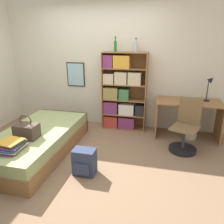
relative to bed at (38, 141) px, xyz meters
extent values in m
plane|color=#84664C|center=(0.69, -0.02, -0.20)|extent=(14.00, 14.00, 0.00)
cube|color=beige|center=(0.69, 1.56, 1.10)|extent=(10.00, 0.06, 2.60)
cube|color=black|center=(0.11, 1.52, 0.89)|extent=(0.40, 0.02, 0.52)
cube|color=#99C1D6|center=(0.11, 1.51, 0.89)|extent=(0.36, 0.01, 0.48)
cube|color=olive|center=(0.00, -0.02, -0.08)|extent=(1.04, 2.09, 0.23)
cube|color=#9EAD70|center=(0.00, -0.02, 0.12)|extent=(1.01, 2.06, 0.17)
cube|color=olive|center=(0.00, 1.01, 0.00)|extent=(1.04, 0.04, 0.40)
cube|color=#47382D|center=(0.04, -0.30, 0.31)|extent=(0.34, 0.23, 0.22)
torus|color=#47382D|center=(0.04, -0.30, 0.48)|extent=(0.20, 0.02, 0.20)
cube|color=#7A336B|center=(0.05, -0.69, 0.21)|extent=(0.28, 0.35, 0.01)
cube|color=#7A336B|center=(0.07, -0.70, 0.23)|extent=(0.26, 0.31, 0.02)
cube|color=silver|center=(0.06, -0.69, 0.24)|extent=(0.31, 0.35, 0.01)
cube|color=#99894C|center=(0.06, -0.69, 0.25)|extent=(0.33, 0.32, 0.02)
cube|color=#334C84|center=(0.05, -0.71, 0.27)|extent=(0.24, 0.35, 0.02)
cube|color=#334C84|center=(0.07, -0.69, 0.29)|extent=(0.31, 0.37, 0.02)
cube|color=#7A336B|center=(0.07, -0.70, 0.30)|extent=(0.25, 0.33, 0.01)
cube|color=#232328|center=(0.06, -0.70, 0.32)|extent=(0.30, 0.30, 0.02)
cube|color=gold|center=(0.05, -0.69, 0.33)|extent=(0.31, 0.31, 0.02)
cube|color=olive|center=(0.78, 1.36, 0.59)|extent=(0.02, 0.30, 1.59)
cube|color=olive|center=(1.66, 1.36, 0.59)|extent=(0.02, 0.30, 1.59)
cube|color=olive|center=(1.22, 1.51, 0.59)|extent=(0.89, 0.01, 1.59)
cube|color=olive|center=(1.22, 1.36, -0.19)|extent=(0.86, 0.30, 0.02)
cube|color=olive|center=(1.22, 1.36, 0.12)|extent=(0.86, 0.30, 0.02)
cube|color=olive|center=(1.22, 1.36, 0.44)|extent=(0.86, 0.30, 0.02)
cube|color=olive|center=(1.22, 1.36, 0.75)|extent=(0.86, 0.30, 0.02)
cube|color=olive|center=(1.22, 1.36, 1.07)|extent=(0.86, 0.30, 0.02)
cube|color=olive|center=(1.22, 1.36, 1.38)|extent=(0.86, 0.30, 0.02)
cube|color=#B2382D|center=(0.95, 1.35, -0.06)|extent=(0.30, 0.23, 0.24)
cube|color=#7A336B|center=(1.29, 1.35, -0.06)|extent=(0.33, 0.23, 0.24)
cube|color=#7A336B|center=(0.95, 1.35, 0.25)|extent=(0.29, 0.23, 0.25)
cube|color=silver|center=(1.28, 1.35, 0.24)|extent=(0.31, 0.23, 0.22)
cube|color=#232328|center=(1.55, 1.35, 0.24)|extent=(0.17, 0.23, 0.22)
cube|color=#99894C|center=(0.95, 1.35, 0.56)|extent=(0.30, 0.23, 0.24)
cube|color=#427A4C|center=(1.23, 1.35, 0.56)|extent=(0.20, 0.23, 0.22)
cube|color=beige|center=(0.91, 1.35, 0.86)|extent=(0.21, 0.23, 0.20)
cube|color=beige|center=(1.16, 1.35, 0.88)|extent=(0.24, 0.23, 0.24)
cube|color=beige|center=(1.43, 1.35, 0.89)|extent=(0.25, 0.23, 0.25)
cube|color=#7A336B|center=(0.90, 1.35, 1.20)|extent=(0.19, 0.23, 0.25)
cube|color=gold|center=(1.17, 1.35, 1.20)|extent=(0.32, 0.23, 0.25)
cylinder|color=#1E6B2D|center=(1.03, 1.33, 1.49)|extent=(0.06, 0.06, 0.20)
cylinder|color=#1E6B2D|center=(1.03, 1.33, 1.62)|extent=(0.02, 0.02, 0.06)
cylinder|color=#232328|center=(1.03, 1.33, 1.66)|extent=(0.03, 0.03, 0.02)
cylinder|color=#B7BCC1|center=(1.42, 1.40, 1.48)|extent=(0.08, 0.08, 0.18)
cylinder|color=#B7BCC1|center=(1.42, 1.40, 1.59)|extent=(0.03, 0.03, 0.06)
cylinder|color=#232328|center=(1.42, 1.40, 1.63)|extent=(0.03, 0.03, 0.02)
cube|color=olive|center=(2.48, 1.21, 0.51)|extent=(1.19, 0.60, 0.02)
cube|color=olive|center=(1.91, 1.21, 0.15)|extent=(0.03, 0.56, 0.70)
cube|color=olive|center=(3.06, 1.21, 0.15)|extent=(0.03, 0.56, 0.70)
cylinder|color=black|center=(2.79, 1.32, 0.53)|extent=(0.13, 0.13, 0.02)
cylinder|color=black|center=(2.79, 1.32, 0.72)|extent=(0.02, 0.02, 0.36)
cone|color=black|center=(2.83, 1.32, 0.93)|extent=(0.15, 0.11, 0.15)
cylinder|color=black|center=(2.39, 0.60, -0.17)|extent=(0.46, 0.46, 0.06)
cylinder|color=#333338|center=(2.39, 0.60, 0.00)|extent=(0.05, 0.05, 0.40)
cube|color=brown|center=(2.39, 0.60, 0.22)|extent=(0.54, 0.54, 0.03)
cube|color=brown|center=(2.46, 0.78, 0.47)|extent=(0.36, 0.18, 0.46)
cube|color=#2D3856|center=(0.98, -0.41, -0.01)|extent=(0.31, 0.21, 0.37)
cube|color=#2D3856|center=(0.98, -0.53, -0.07)|extent=(0.22, 0.03, 0.17)
cylinder|color=#B7B2A8|center=(2.56, 1.15, -0.05)|extent=(0.24, 0.24, 0.29)
camera|label=1|loc=(1.99, -2.94, 1.65)|focal=35.00mm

